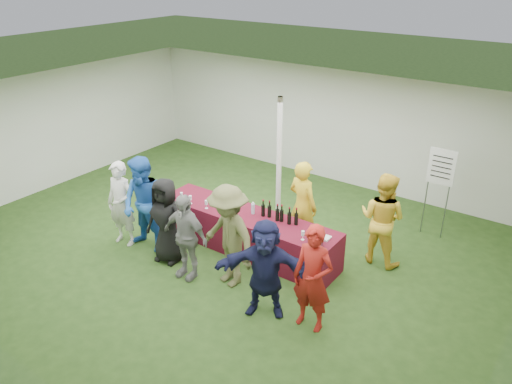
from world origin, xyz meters
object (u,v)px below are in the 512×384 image
Objects in this scene: staff_back at (382,219)px; customer_4 at (229,236)px; dump_bucket at (316,240)px; customer_6 at (313,278)px; customer_0 at (121,204)px; staff_pourer at (303,206)px; wine_list_sign at (441,174)px; customer_1 at (144,205)px; customer_5 at (265,268)px; serving_table at (247,232)px; customer_2 at (166,221)px; customer_3 at (185,236)px.

customer_4 reaches higher than staff_back.
customer_6 is at bearing -63.59° from dump_bucket.
customer_0 is at bearing -165.65° from dump_bucket.
wine_list_sign is at bearing -121.28° from staff_pourer.
customer_6 reaches higher than dump_bucket.
customer_1 reaches higher than customer_6.
wine_list_sign is 2.69m from staff_pourer.
staff_back is 2.52m from customer_5.
serving_table is 1.64m from dump_bucket.
serving_table is 2.07× the size of staff_pourer.
wine_list_sign reaches higher than customer_4.
wine_list_sign reaches higher than staff_pourer.
customer_2 is at bearing 38.20° from staff_back.
customer_0 is 1.11m from customer_2.
dump_bucket is (1.56, -0.22, 0.46)m from serving_table.
customer_5 is 0.96× the size of customer_6.
customer_1 is 1.92m from customer_4.
dump_bucket is 2.67m from customer_2.
customer_4 is (1.34, 0.07, 0.10)m from customer_2.
customer_0 is at bearing 174.08° from customer_3.
customer_2 is at bearing -134.59° from wine_list_sign.
customer_0 reaches higher than serving_table.
staff_back is 1.03× the size of customer_0.
dump_bucket is at bearing 12.98° from customer_1.
customer_1 is 1.23m from customer_3.
customer_6 is (2.99, -0.08, 0.04)m from customer_2.
customer_4 is 1.07× the size of customer_6.
customer_2 is (-0.96, -1.09, 0.42)m from serving_table.
customer_4 is (0.38, -1.01, 0.52)m from serving_table.
customer_2 is 1.34m from customer_4.
staff_pourer is at bearing 131.55° from dump_bucket.
customer_1 is (-3.69, -2.12, 0.06)m from staff_back.
customer_2 is at bearing -5.11° from customer_0.
wine_list_sign is 1.05× the size of staff_back.
wine_list_sign is 5.14m from customer_2.
staff_back is 1.11× the size of customer_3.
customer_2 is (-1.73, -1.76, -0.08)m from staff_pourer.
staff_pourer is at bearing 91.21° from customer_4.
wine_list_sign is 5.53m from customer_1.
staff_pourer is at bearing 38.80° from customer_2.
customer_4 is (-0.39, -1.68, 0.02)m from staff_pourer.
customer_0 is 3.37m from customer_5.
customer_3 is (-2.49, -2.35, -0.08)m from staff_back.
staff_back is at bearing -108.22° from wine_list_sign.
customer_6 reaches higher than customer_5.
wine_list_sign is 1.08× the size of customer_6.
dump_bucket is 0.14× the size of customer_2.
wine_list_sign reaches higher than customer_3.
dump_bucket is at bearing 12.39° from customer_2.
staff_back is at bearing -150.26° from staff_pourer.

